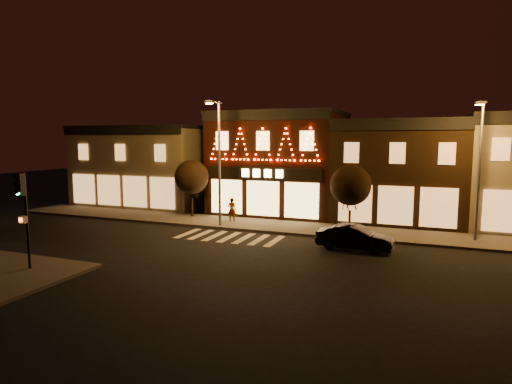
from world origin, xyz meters
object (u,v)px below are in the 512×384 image
Objects in this scene: dark_sedan at (355,237)px; pedestrian at (232,210)px; traffic_signal_near at (23,202)px; streetlamp_mid at (218,154)px.

dark_sedan is 10.50m from pedestrian.
traffic_signal_near is 14.84m from pedestrian.
traffic_signal_near is 1.07× the size of dark_sedan.
streetlamp_mid reaches higher than pedestrian.
traffic_signal_near is 12.99m from streetlamp_mid.
streetlamp_mid is 4.93× the size of pedestrian.
streetlamp_mid reaches higher than traffic_signal_near.
pedestrian is at bearing 90.90° from streetlamp_mid.
streetlamp_mid is at bearing 72.83° from pedestrian.
pedestrian is (0.16, 1.83, -4.13)m from streetlamp_mid.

